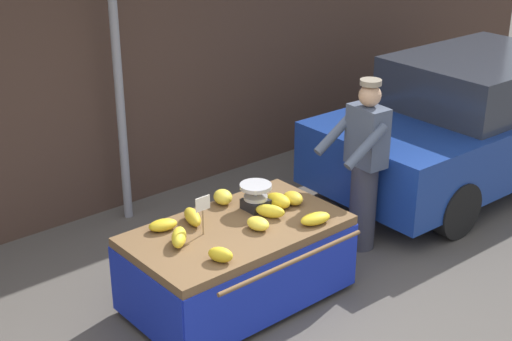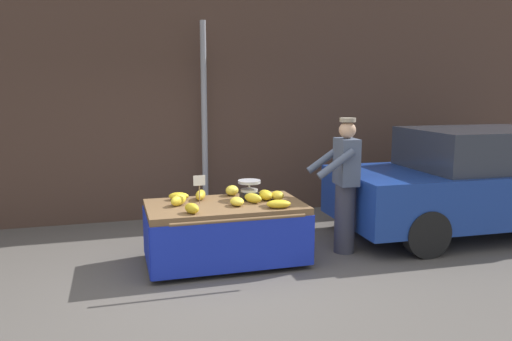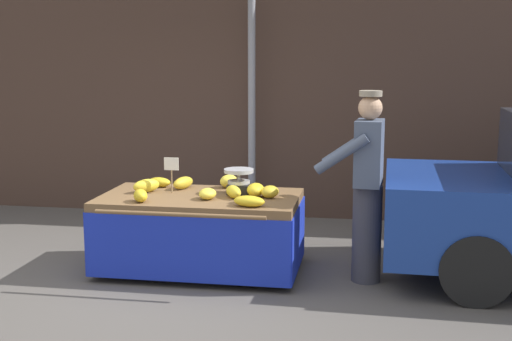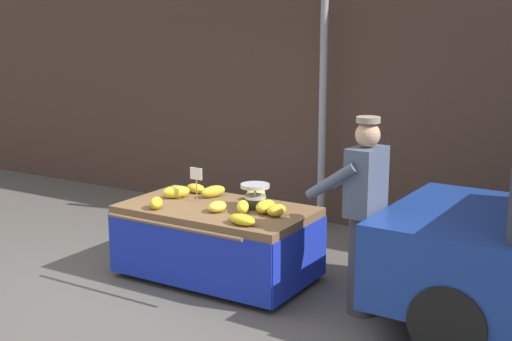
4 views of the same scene
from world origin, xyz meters
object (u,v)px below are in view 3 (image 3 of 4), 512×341
object	(u,v)px
banana_bunch_1	(140,196)
vendor_person	(367,186)
banana_bunch_0	(207,194)
banana_bunch_5	(146,186)
banana_bunch_2	(270,192)
banana_bunch_9	(249,201)
banana_bunch_4	(183,183)
banana_bunch_6	(159,182)
banana_bunch_3	(256,190)
banana_bunch_7	(229,181)
banana_cart	(200,216)
weighing_scale	(239,181)
street_pole	(252,95)
price_sign	(171,167)
banana_bunch_8	(233,192)

from	to	relation	value
banana_bunch_1	vendor_person	size ratio (longest dim) A/B	0.12
banana_bunch_0	banana_bunch_5	bearing A→B (deg)	162.20
banana_bunch_2	banana_bunch_9	world-z (taller)	banana_bunch_2
banana_bunch_4	banana_bunch_5	distance (m)	0.38
banana_bunch_4	banana_bunch_0	bearing A→B (deg)	-51.24
banana_bunch_5	banana_bunch_9	world-z (taller)	banana_bunch_5
banana_bunch_4	banana_bunch_9	world-z (taller)	banana_bunch_4
banana_bunch_4	banana_bunch_6	xyz separation A→B (m)	(-0.26, 0.06, -0.01)
banana_bunch_9	banana_bunch_1	bearing A→B (deg)	178.65
banana_bunch_3	banana_bunch_6	world-z (taller)	banana_bunch_3
banana_bunch_3	banana_bunch_7	world-z (taller)	banana_bunch_7
banana_bunch_6	banana_bunch_7	bearing A→B (deg)	6.52
banana_cart	banana_bunch_9	size ratio (longest dim) A/B	6.67
weighing_scale	banana_bunch_5	distance (m)	0.89
banana_bunch_7	banana_bunch_9	distance (m)	0.88
street_pole	banana_bunch_0	distance (m)	2.31
banana_bunch_0	banana_bunch_3	xyz separation A→B (m)	(0.41, 0.20, 0.01)
banana_bunch_1	banana_bunch_9	bearing A→B (deg)	-1.35
price_sign	banana_bunch_1	xyz separation A→B (m)	(-0.16, -0.43, -0.19)
street_pole	vendor_person	xyz separation A→B (m)	(1.40, -2.06, -0.67)
weighing_scale	banana_bunch_1	distance (m)	0.95
price_sign	banana_bunch_6	world-z (taller)	price_sign
banana_bunch_7	banana_bunch_8	xyz separation A→B (m)	(0.14, -0.47, -0.01)
banana_bunch_7	banana_bunch_6	bearing A→B (deg)	-173.48
banana_bunch_3	banana_bunch_8	distance (m)	0.21
banana_bunch_6	banana_bunch_7	world-z (taller)	banana_bunch_7
street_pole	weighing_scale	xyz separation A→B (m)	(0.21, -1.87, -0.70)
banana_bunch_8	vendor_person	size ratio (longest dim) A/B	0.15
banana_cart	banana_bunch_8	distance (m)	0.42
street_pole	weighing_scale	distance (m)	2.01
street_pole	price_sign	bearing A→B (deg)	-102.19
banana_bunch_1	banana_bunch_3	size ratio (longest dim) A/B	0.79
banana_bunch_2	banana_bunch_5	bearing A→B (deg)	177.83
street_pole	banana_bunch_7	xyz separation A→B (m)	(0.05, -1.61, -0.75)
banana_bunch_8	banana_cart	bearing A→B (deg)	172.18
banana_bunch_5	banana_bunch_6	distance (m)	0.29
banana_bunch_9	banana_bunch_4	bearing A→B (deg)	139.03
banana_bunch_0	banana_bunch_4	world-z (taller)	banana_bunch_4
banana_bunch_3	banana_bunch_1	bearing A→B (deg)	-156.56
banana_bunch_0	banana_bunch_2	xyz separation A→B (m)	(0.55, 0.16, 0.01)
weighing_scale	banana_bunch_8	size ratio (longest dim) A/B	1.08
price_sign	banana_bunch_5	distance (m)	0.31
weighing_scale	banana_bunch_6	distance (m)	0.87
price_sign	banana_bunch_5	xyz separation A→B (m)	(-0.25, -0.01, -0.18)
banana_bunch_1	banana_bunch_8	bearing A→B (deg)	21.96
banana_bunch_0	banana_bunch_8	bearing A→B (deg)	24.08
banana_cart	banana_bunch_4	bearing A→B (deg)	129.51
weighing_scale	banana_bunch_9	distance (m)	0.58
weighing_scale	banana_bunch_3	distance (m)	0.21
price_sign	vendor_person	distance (m)	1.83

